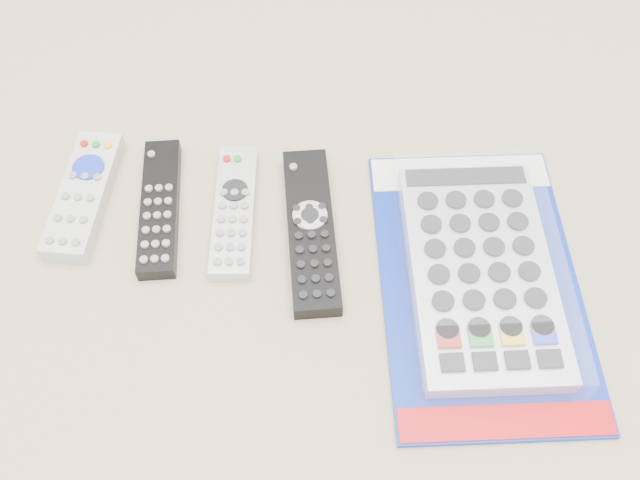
# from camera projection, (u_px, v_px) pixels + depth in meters

# --- Properties ---
(remote_small_grey) EXTENTS (0.05, 0.17, 0.03)m
(remote_small_grey) POSITION_uv_depth(u_px,v_px,m) (84.00, 195.00, 0.80)
(remote_small_grey) COLOR #B5B5B8
(remote_small_grey) RESTS_ON ground
(remote_slim_black) EXTENTS (0.07, 0.18, 0.02)m
(remote_slim_black) POSITION_uv_depth(u_px,v_px,m) (160.00, 208.00, 0.79)
(remote_slim_black) COLOR black
(remote_slim_black) RESTS_ON ground
(remote_silver_dvd) EXTENTS (0.06, 0.18, 0.02)m
(remote_silver_dvd) POSITION_uv_depth(u_px,v_px,m) (234.00, 211.00, 0.79)
(remote_silver_dvd) COLOR #BDBDC1
(remote_silver_dvd) RESTS_ON ground
(remote_large_black) EXTENTS (0.09, 0.21, 0.02)m
(remote_large_black) POSITION_uv_depth(u_px,v_px,m) (311.00, 230.00, 0.77)
(remote_large_black) COLOR black
(remote_large_black) RESTS_ON ground
(jumbo_remote_packaged) EXTENTS (0.25, 0.36, 0.05)m
(jumbo_remote_packaged) POSITION_uv_depth(u_px,v_px,m) (481.00, 270.00, 0.73)
(jumbo_remote_packaged) COLOR #0E269B
(jumbo_remote_packaged) RESTS_ON ground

